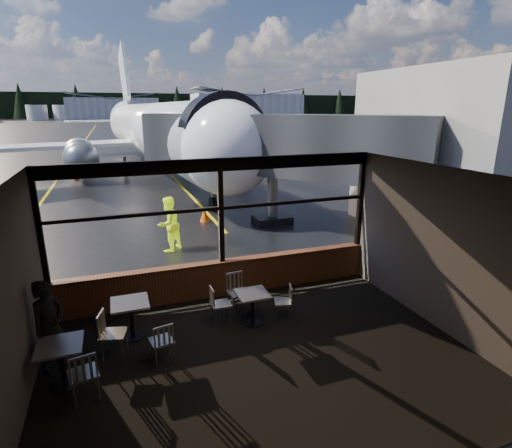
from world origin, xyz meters
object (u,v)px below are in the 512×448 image
cafe_table_left (62,365)px  chair_mid_w (114,335)px  jet_bridge (273,167)px  cafe_table_near (253,308)px  cafe_table_mid (131,320)px  airliner (155,94)px  cone_wing (76,177)px  passenger (49,326)px  chair_near_w (221,304)px  chair_left_s (83,374)px  chair_mid_s (162,341)px  chair_near_e (283,302)px  chair_near_n (238,293)px  ground_crew (169,224)px  cone_nose (205,215)px

cafe_table_left → chair_mid_w: bearing=35.1°
jet_bridge → cafe_table_near: (-3.34, -7.10, -2.02)m
chair_mid_w → cafe_table_mid: bearing=164.5°
airliner → cone_wing: size_ratio=84.41×
cafe_table_near → passenger: (-3.96, -0.31, 0.51)m
cone_wing → chair_near_w: bearing=-78.4°
cone_wing → chair_left_s: bearing=-85.9°
chair_near_w → chair_mid_w: 2.32m
chair_mid_w → cafe_table_left: bearing=-39.4°
airliner → chair_mid_s: bearing=-101.3°
cafe_table_left → chair_left_s: (0.36, -0.48, 0.07)m
jet_bridge → cafe_table_near: bearing=-115.2°
chair_near_e → cafe_table_near: bearing=104.9°
chair_near_e → passenger: bearing=109.4°
jet_bridge → chair_near_n: size_ratio=11.69×
ground_crew → cone_wing: size_ratio=4.24×
chair_near_n → jet_bridge: bearing=-125.1°
jet_bridge → cone_wing: bearing=120.1°
chair_left_s → chair_mid_s: bearing=13.3°
chair_near_e → chair_near_w: (-1.38, 0.30, 0.04)m
cafe_table_near → chair_left_s: 3.65m
chair_near_e → ground_crew: (-1.78, 5.46, 0.52)m
ground_crew → cone_wing: 16.61m
passenger → cone_wing: passenger is taller
airliner → chair_left_s: size_ratio=39.09×
chair_near_e → chair_left_s: chair_left_s is taller
cafe_table_near → chair_mid_s: 2.19m
jet_bridge → chair_left_s: 10.97m
chair_near_n → chair_left_s: (-3.24, -1.98, -0.00)m
jet_bridge → chair_mid_w: jet_bridge is taller
chair_near_w → chair_near_n: chair_near_n is taller
chair_near_w → ground_crew: size_ratio=0.47×
cafe_table_left → chair_near_w: 3.30m
cafe_table_mid → ground_crew: (1.50, 5.15, 0.51)m
chair_near_e → chair_mid_s: (-2.79, -0.73, 0.03)m
cafe_table_mid → chair_near_e: cafe_table_mid is taller
cone_wing → ground_crew: bearing=-76.1°
cafe_table_mid → chair_left_s: (-0.83, -1.65, 0.06)m
cone_nose → cafe_table_left: bearing=-115.8°
airliner → chair_mid_w: (-3.53, -22.79, -5.12)m
passenger → cone_nose: 10.12m
chair_mid_s → chair_left_s: (-1.32, -0.61, 0.04)m
cafe_table_left → passenger: 0.77m
airliner → cafe_table_near: bearing=-96.3°
passenger → chair_near_w: bearing=-40.4°
cone_wing → cone_nose: bearing=-65.7°
chair_near_w → chair_near_e: bearing=77.1°
airliner → cone_wing: (-5.66, -0.95, -5.38)m
cafe_table_left → chair_near_n: 3.90m
chair_near_e → ground_crew: size_ratio=0.43×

